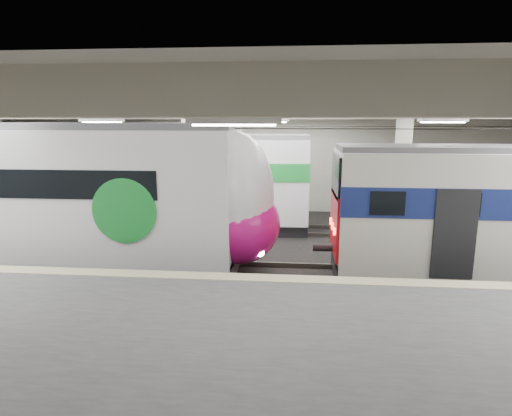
# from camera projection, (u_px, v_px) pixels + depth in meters

# --- Properties ---
(station_hall) EXTENTS (36.00, 24.00, 5.75)m
(station_hall) POSITION_uv_depth(u_px,v_px,m) (257.00, 184.00, 11.71)
(station_hall) COLOR black
(station_hall) RESTS_ON ground
(modern_emu) EXTENTS (15.32, 3.16, 4.87)m
(modern_emu) POSITION_uv_depth(u_px,v_px,m) (69.00, 199.00, 14.15)
(modern_emu) COLOR white
(modern_emu) RESTS_ON ground
(far_train) EXTENTS (13.59, 3.13, 4.33)m
(far_train) POSITION_uv_depth(u_px,v_px,m) (159.00, 181.00, 19.43)
(far_train) COLOR white
(far_train) RESTS_ON ground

